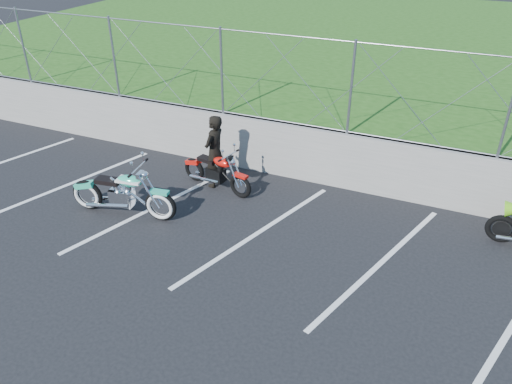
% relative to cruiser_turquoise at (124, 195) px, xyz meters
% --- Properties ---
extents(ground, '(90.00, 90.00, 0.00)m').
position_rel_cruiser_turquoise_xyz_m(ground, '(2.78, -0.52, -0.47)').
color(ground, black).
rests_on(ground, ground).
extents(retaining_wall, '(30.00, 0.22, 1.30)m').
position_rel_cruiser_turquoise_xyz_m(retaining_wall, '(2.78, 2.98, 0.18)').
color(retaining_wall, slate).
rests_on(retaining_wall, ground).
extents(grass_field, '(30.00, 20.00, 1.30)m').
position_rel_cruiser_turquoise_xyz_m(grass_field, '(2.78, 12.98, 0.18)').
color(grass_field, '#214D14').
rests_on(grass_field, ground).
extents(chain_link_fence, '(28.00, 0.03, 2.00)m').
position_rel_cruiser_turquoise_xyz_m(chain_link_fence, '(2.78, 2.98, 1.83)').
color(chain_link_fence, gray).
rests_on(chain_link_fence, retaining_wall).
extents(parking_lines, '(18.29, 4.31, 0.01)m').
position_rel_cruiser_turquoise_xyz_m(parking_lines, '(3.98, 0.48, -0.46)').
color(parking_lines, silver).
rests_on(parking_lines, ground).
extents(cruiser_turquoise, '(2.33, 0.73, 1.16)m').
position_rel_cruiser_turquoise_xyz_m(cruiser_turquoise, '(0.00, 0.00, 0.00)').
color(cruiser_turquoise, black).
rests_on(cruiser_turquoise, ground).
extents(naked_orange, '(1.88, 0.65, 0.95)m').
position_rel_cruiser_turquoise_xyz_m(naked_orange, '(1.24, 1.73, -0.06)').
color(naked_orange, black).
rests_on(naked_orange, ground).
extents(person_standing, '(0.46, 0.65, 1.68)m').
position_rel_cruiser_turquoise_xyz_m(person_standing, '(1.11, 1.88, 0.37)').
color(person_standing, black).
rests_on(person_standing, ground).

